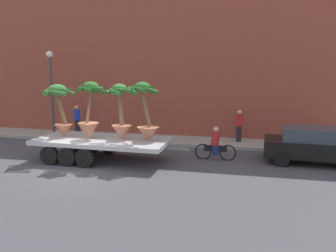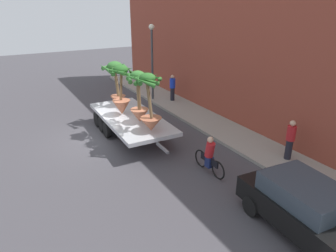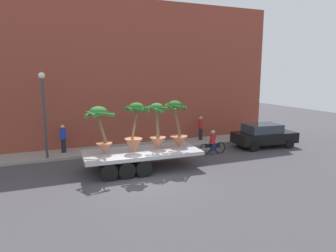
{
  "view_description": "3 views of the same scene",
  "coord_description": "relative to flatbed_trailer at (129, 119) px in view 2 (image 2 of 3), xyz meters",
  "views": [
    {
      "loc": [
        6.36,
        -11.7,
        4.13
      ],
      "look_at": [
        3.18,
        2.3,
        1.58
      ],
      "focal_mm": 35.79,
      "sensor_mm": 36.0,
      "label": 1
    },
    {
      "loc": [
        13.63,
        -3.67,
        6.27
      ],
      "look_at": [
        3.24,
        2.23,
        1.41
      ],
      "focal_mm": 32.83,
      "sensor_mm": 36.0,
      "label": 2
    },
    {
      "loc": [
        -4.12,
        -12.69,
        4.88
      ],
      "look_at": [
        2.18,
        2.81,
        1.99
      ],
      "focal_mm": 32.23,
      "sensor_mm": 36.0,
      "label": 3
    }
  ],
  "objects": [
    {
      "name": "sidewalk",
      "position": [
        -0.06,
        4.33,
        -0.7
      ],
      "size": [
        24.0,
        2.2,
        0.15
      ],
      "primitive_type": "cube",
      "color": "gray",
      "rests_on": "ground"
    },
    {
      "name": "cyclist",
      "position": [
        5.14,
        1.2,
        -0.1
      ],
      "size": [
        1.84,
        0.35,
        1.54
      ],
      "color": "black",
      "rests_on": "ground"
    },
    {
      "name": "parked_car",
      "position": [
        9.29,
        1.53,
        0.05
      ],
      "size": [
        4.3,
        2.16,
        1.58
      ],
      "color": "black",
      "rests_on": "ground"
    },
    {
      "name": "building_facade",
      "position": [
        -0.06,
        6.03,
        4.11
      ],
      "size": [
        24.0,
        1.2,
        9.76
      ],
      "primitive_type": "cube",
      "color": "brown",
      "rests_on": "ground"
    },
    {
      "name": "potted_palm_middle",
      "position": [
        1.12,
        0.07,
        1.38
      ],
      "size": [
        1.33,
        1.31,
        2.43
      ],
      "color": "#C17251",
      "rests_on": "flatbed_trailer"
    },
    {
      "name": "potted_palm_rear",
      "position": [
        -0.18,
        -0.26,
        1.37
      ],
      "size": [
        1.29,
        1.33,
        2.53
      ],
      "color": "#B26647",
      "rests_on": "flatbed_trailer"
    },
    {
      "name": "flatbed_trailer",
      "position": [
        0.0,
        0.0,
        0.0
      ],
      "size": [
        6.95,
        2.7,
        0.98
      ],
      "color": "#B7BABF",
      "rests_on": "ground"
    },
    {
      "name": "street_lamp",
      "position": [
        -4.3,
        3.53,
        2.46
      ],
      "size": [
        0.36,
        0.36,
        4.83
      ],
      "color": "#383D42",
      "rests_on": "sidewalk"
    },
    {
      "name": "potted_palm_front",
      "position": [
        -1.78,
        0.09,
        1.57
      ],
      "size": [
        1.41,
        1.53,
        2.38
      ],
      "color": "#B26647",
      "rests_on": "flatbed_trailer"
    },
    {
      "name": "potted_palm_extra",
      "position": [
        2.25,
        0.07,
        1.38
      ],
      "size": [
        1.43,
        1.48,
        2.52
      ],
      "color": "#B26647",
      "rests_on": "flatbed_trailer"
    },
    {
      "name": "pedestrian_far_left",
      "position": [
        6.11,
        4.55,
        0.27
      ],
      "size": [
        0.36,
        0.36,
        1.71
      ],
      "color": "black",
      "rests_on": "sidewalk"
    },
    {
      "name": "pedestrian_near_gate",
      "position": [
        -3.35,
        4.5,
        0.27
      ],
      "size": [
        0.36,
        0.36,
        1.71
      ],
      "color": "black",
      "rests_on": "sidewalk"
    },
    {
      "name": "ground_plane",
      "position": [
        -0.06,
        -1.77,
        -0.77
      ],
      "size": [
        60.0,
        60.0,
        0.0
      ],
      "primitive_type": "plane",
      "color": "#423F44"
    }
  ]
}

